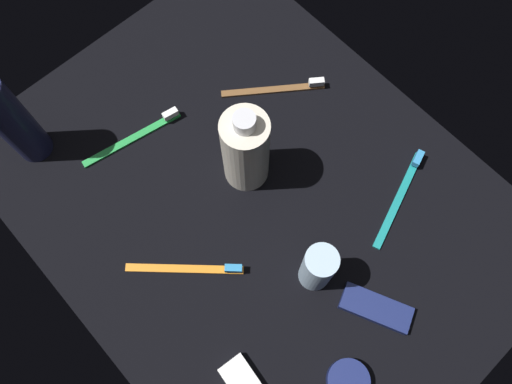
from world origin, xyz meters
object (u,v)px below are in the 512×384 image
(lotion_bottle, at_px, (11,120))
(snack_bar_navy, at_px, (376,308))
(toothbrush_orange, at_px, (192,269))
(deodorant_stick, at_px, (318,268))
(cream_tin_left, at_px, (348,381))
(toothbrush_brown, at_px, (279,88))
(toothbrush_teal, at_px, (401,193))
(toothbrush_green, at_px, (138,135))
(bodywash_bottle, at_px, (246,150))

(lotion_bottle, bearing_deg, snack_bar_navy, 21.28)
(lotion_bottle, distance_m, toothbrush_orange, 0.35)
(deodorant_stick, height_order, cream_tin_left, deodorant_stick)
(lotion_bottle, bearing_deg, toothbrush_orange, 9.85)
(toothbrush_brown, bearing_deg, toothbrush_teal, 2.12)
(deodorant_stick, distance_m, toothbrush_green, 0.37)
(bodywash_bottle, xyz_separation_m, deodorant_stick, (0.20, -0.04, -0.03))
(lotion_bottle, height_order, toothbrush_orange, lotion_bottle)
(toothbrush_green, distance_m, toothbrush_teal, 0.44)
(toothbrush_teal, bearing_deg, lotion_bottle, -140.63)
(toothbrush_green, xyz_separation_m, toothbrush_orange, (0.23, -0.08, 0.00))
(deodorant_stick, height_order, toothbrush_brown, deodorant_stick)
(bodywash_bottle, distance_m, toothbrush_orange, 0.20)
(bodywash_bottle, distance_m, snack_bar_navy, 0.30)
(toothbrush_brown, bearing_deg, toothbrush_green, -112.15)
(deodorant_stick, relative_size, toothbrush_orange, 0.79)
(cream_tin_left, bearing_deg, toothbrush_green, 177.57)
(bodywash_bottle, xyz_separation_m, toothbrush_orange, (0.06, -0.17, -0.07))
(toothbrush_green, relative_size, snack_bar_navy, 1.72)
(lotion_bottle, height_order, toothbrush_green, lotion_bottle)
(cream_tin_left, bearing_deg, snack_bar_navy, 111.82)
(snack_bar_navy, distance_m, cream_tin_left, 0.11)
(toothbrush_teal, bearing_deg, snack_bar_navy, -59.93)
(toothbrush_teal, distance_m, toothbrush_brown, 0.27)
(toothbrush_green, distance_m, cream_tin_left, 0.51)
(deodorant_stick, bearing_deg, toothbrush_orange, -135.50)
(deodorant_stick, xyz_separation_m, snack_bar_navy, (0.10, 0.03, -0.05))
(deodorant_stick, relative_size, snack_bar_navy, 1.05)
(toothbrush_green, bearing_deg, lotion_bottle, -125.72)
(snack_bar_navy, bearing_deg, toothbrush_orange, -169.79)
(bodywash_bottle, xyz_separation_m, toothbrush_teal, (0.20, 0.15, -0.07))
(toothbrush_teal, relative_size, toothbrush_brown, 1.15)
(lotion_bottle, xyz_separation_m, toothbrush_orange, (0.33, 0.06, -0.09))
(lotion_bottle, bearing_deg, deodorant_stick, 21.98)
(lotion_bottle, bearing_deg, toothbrush_teal, 39.37)
(toothbrush_teal, distance_m, snack_bar_navy, 0.19)
(lotion_bottle, height_order, bodywash_bottle, lotion_bottle)
(deodorant_stick, relative_size, toothbrush_green, 0.61)
(lotion_bottle, relative_size, toothbrush_brown, 1.41)
(bodywash_bottle, distance_m, toothbrush_teal, 0.26)
(snack_bar_navy, bearing_deg, bodywash_bottle, 153.25)
(toothbrush_orange, distance_m, snack_bar_navy, 0.28)
(bodywash_bottle, distance_m, toothbrush_brown, 0.18)
(toothbrush_orange, relative_size, toothbrush_brown, 0.91)
(toothbrush_green, height_order, toothbrush_orange, same)
(lotion_bottle, height_order, toothbrush_teal, lotion_bottle)
(bodywash_bottle, relative_size, toothbrush_orange, 1.30)
(lotion_bottle, relative_size, deodorant_stick, 1.95)
(toothbrush_orange, bearing_deg, lotion_bottle, -170.15)
(deodorant_stick, xyz_separation_m, toothbrush_teal, (0.00, 0.20, -0.05))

